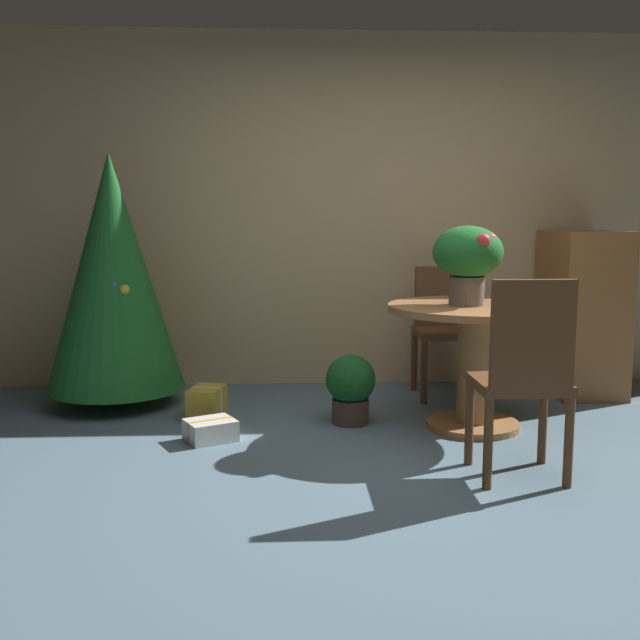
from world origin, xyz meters
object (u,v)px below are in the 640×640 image
gift_box_gold (207,403)px  wooden_chair_far (444,324)px  holiday_tree (113,272)px  gift_box_cream (211,430)px  round_dining_table (475,345)px  wooden_chair_near (524,370)px  flower_vase (468,256)px  wooden_cabinet (582,313)px  potted_plant (351,386)px

gift_box_gold → wooden_chair_far: bearing=19.3°
wooden_chair_far → holiday_tree: size_ratio=0.54×
holiday_tree → gift_box_cream: size_ratio=5.02×
round_dining_table → gift_box_cream: 1.63m
wooden_chair_near → gift_box_cream: wooden_chair_near is taller
wooden_chair_near → holiday_tree: holiday_tree is taller
flower_vase → round_dining_table: bearing=12.3°
wooden_chair_near → gift_box_cream: bearing=155.0°
wooden_cabinet → potted_plant: wooden_cabinet is taller
gift_box_gold → flower_vase: bearing=-10.8°
holiday_tree → wooden_chair_near: bearing=-34.6°
wooden_chair_far → wooden_chair_near: 1.76m
holiday_tree → potted_plant: 1.76m
round_dining_table → flower_vase: flower_vase is taller
flower_vase → potted_plant: (-0.67, 0.15, -0.80)m
potted_plant → gift_box_cream: bearing=-159.4°
wooden_chair_near → wooden_cabinet: size_ratio=0.84×
wooden_chair_near → gift_box_gold: wooden_chair_near is taller
wooden_chair_far → gift_box_gold: (-1.63, -0.57, -0.41)m
potted_plant → flower_vase: bearing=-12.8°
gift_box_cream → wooden_chair_far: bearing=33.4°
wooden_chair_far → holiday_tree: (-2.27, -0.19, 0.39)m
flower_vase → wooden_chair_far: bearing=86.0°
holiday_tree → wooden_cabinet: size_ratio=1.44×
gift_box_cream → wooden_chair_near: bearing=-25.0°
flower_vase → wooden_chair_far: flower_vase is taller
wooden_cabinet → gift_box_cream: bearing=-158.0°
round_dining_table → wooden_chair_near: bearing=-90.0°
gift_box_cream → potted_plant: (0.83, 0.31, 0.17)m
holiday_tree → wooden_cabinet: 3.29m
wooden_chair_near → wooden_cabinet: 2.02m
wooden_chair_far → flower_vase: bearing=-94.0°
wooden_cabinet → gift_box_gold: bearing=-167.7°
round_dining_table → holiday_tree: (-2.27, 0.66, 0.39)m
gift_box_gold → potted_plant: potted_plant is taller
flower_vase → potted_plant: 1.06m
round_dining_table → gift_box_cream: bearing=-173.6°
wooden_chair_far → gift_box_cream: 1.92m
wooden_chair_far → gift_box_cream: bearing=-146.6°
round_dining_table → potted_plant: 0.79m
gift_box_cream → flower_vase: bearing=6.1°
holiday_tree → gift_box_cream: bearing=-49.8°
wooden_chair_near → potted_plant: size_ratio=2.29×
gift_box_gold → gift_box_cream: bearing=-81.7°
holiday_tree → potted_plant: size_ratio=3.92×
round_dining_table → wooden_cabinet: (1.00, 0.86, 0.07)m
flower_vase → wooden_chair_far: (0.06, 0.87, -0.52)m
gift_box_gold → potted_plant: 0.92m
wooden_chair_far → gift_box_gold: size_ratio=3.05×
round_dining_table → potted_plant: bearing=169.3°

